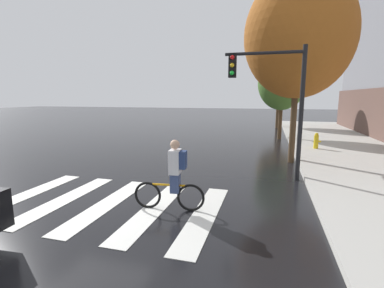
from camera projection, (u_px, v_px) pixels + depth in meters
name	position (u px, v px, depth m)	size (l,w,h in m)	color
ground_plane	(90.00, 202.00, 7.08)	(120.00, 120.00, 0.00)	black
crosswalk_stripes	(108.00, 204.00, 6.94)	(5.55, 3.66, 0.01)	silver
cyclist	(174.00, 176.00, 6.44)	(1.71, 0.38, 1.69)	black
traffic_light_near	(274.00, 90.00, 8.66)	(2.47, 0.28, 4.20)	black
fire_hydrant	(316.00, 141.00, 13.56)	(0.33, 0.22, 0.78)	gold
street_tree_near	(299.00, 36.00, 10.57)	(4.12, 4.12, 7.33)	#4C3823
street_tree_mid	(282.00, 83.00, 17.03)	(2.93, 2.93, 5.21)	#4C3823
street_tree_far	(279.00, 83.00, 23.43)	(3.19, 3.19, 5.67)	#4C3823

